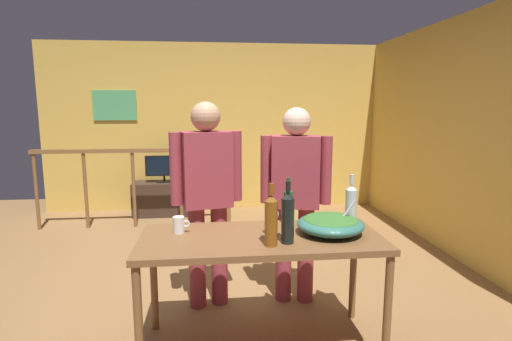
{
  "coord_description": "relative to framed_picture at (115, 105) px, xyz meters",
  "views": [
    {
      "loc": [
        -0.02,
        -3.34,
        1.6
      ],
      "look_at": [
        0.27,
        -0.58,
        1.14
      ],
      "focal_mm": 28.18,
      "sensor_mm": 36.0,
      "label": 1
    }
  ],
  "objects": [
    {
      "name": "ground_plane",
      "position": [
        1.45,
        -2.81,
        -1.59
      ],
      "size": [
        7.46,
        7.46,
        0.0
      ],
      "primitive_type": "plane",
      "color": "olive"
    },
    {
      "name": "back_wall",
      "position": [
        1.45,
        0.06,
        -0.34
      ],
      "size": [
        5.07,
        0.1,
        2.51
      ],
      "primitive_type": "cube",
      "color": "gold",
      "rests_on": "ground_plane"
    },
    {
      "name": "side_wall_right",
      "position": [
        3.99,
        -1.95,
        -0.34
      ],
      "size": [
        0.1,
        4.3,
        2.51
      ],
      "primitive_type": "cube",
      "color": "gold",
      "rests_on": "ground_plane"
    },
    {
      "name": "framed_picture",
      "position": [
        0.0,
        0.0,
        0.0
      ],
      "size": [
        0.62,
        0.03,
        0.44
      ],
      "primitive_type": "cube",
      "color": "#4DA467"
    },
    {
      "name": "stair_railing",
      "position": [
        0.83,
        -0.86,
        -0.92
      ],
      "size": [
        2.52,
        0.1,
        1.09
      ],
      "color": "brown",
      "rests_on": "ground_plane"
    },
    {
      "name": "tv_console",
      "position": [
        0.71,
        -0.29,
        -1.35
      ],
      "size": [
        0.9,
        0.4,
        0.49
      ],
      "primitive_type": "cube",
      "color": "#38281E",
      "rests_on": "ground_plane"
    },
    {
      "name": "flat_screen_tv",
      "position": [
        0.71,
        -0.32,
        -0.87
      ],
      "size": [
        0.51,
        0.12,
        0.39
      ],
      "color": "black",
      "rests_on": "tv_console"
    },
    {
      "name": "serving_table",
      "position": [
        1.72,
        -3.7,
        -0.9
      ],
      "size": [
        1.54,
        0.68,
        0.77
      ],
      "color": "brown",
      "rests_on": "ground_plane"
    },
    {
      "name": "salad_bowl",
      "position": [
        2.18,
        -3.7,
        -0.75
      ],
      "size": [
        0.43,
        0.43,
        0.22
      ],
      "color": "#337060",
      "rests_on": "serving_table"
    },
    {
      "name": "wine_glass",
      "position": [
        1.8,
        -3.68,
        -0.69
      ],
      "size": [
        0.09,
        0.09,
        0.18
      ],
      "color": "silver",
      "rests_on": "serving_table"
    },
    {
      "name": "wine_bottle_dark",
      "position": [
        1.87,
        -3.84,
        -0.66
      ],
      "size": [
        0.08,
        0.08,
        0.38
      ],
      "color": "black",
      "rests_on": "serving_table"
    },
    {
      "name": "wine_bottle_clear",
      "position": [
        2.39,
        -3.47,
        -0.68
      ],
      "size": [
        0.08,
        0.08,
        0.35
      ],
      "color": "silver",
      "rests_on": "serving_table"
    },
    {
      "name": "wine_bottle_green",
      "position": [
        1.94,
        -3.46,
        -0.68
      ],
      "size": [
        0.06,
        0.06,
        0.33
      ],
      "color": "#1E5628",
      "rests_on": "serving_table"
    },
    {
      "name": "wine_bottle_amber",
      "position": [
        1.76,
        -3.88,
        -0.66
      ],
      "size": [
        0.08,
        0.08,
        0.38
      ],
      "color": "brown",
      "rests_on": "serving_table"
    },
    {
      "name": "mug_white",
      "position": [
        1.2,
        -3.58,
        -0.77
      ],
      "size": [
        0.11,
        0.07,
        0.11
      ],
      "color": "white",
      "rests_on": "serving_table"
    },
    {
      "name": "person_standing_left",
      "position": [
        1.37,
        -3.08,
        -0.64
      ],
      "size": [
        0.55,
        0.3,
        1.62
      ],
      "rotation": [
        0.0,
        0.0,
        3.36
      ],
      "color": "#9E3842",
      "rests_on": "ground_plane"
    },
    {
      "name": "person_standing_right",
      "position": [
        2.07,
        -3.08,
        -0.66
      ],
      "size": [
        0.55,
        0.3,
        1.58
      ],
      "rotation": [
        0.0,
        0.0,
        2.92
      ],
      "color": "#9E3842",
      "rests_on": "ground_plane"
    }
  ]
}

